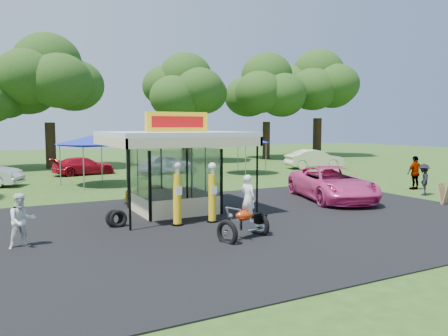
{
  "coord_description": "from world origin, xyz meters",
  "views": [
    {
      "loc": [
        -8.48,
        -12.09,
        3.61
      ],
      "look_at": [
        -0.11,
        4.0,
        1.87
      ],
      "focal_mm": 35.0,
      "sensor_mm": 36.0,
      "label": 1
    }
  ],
  "objects_px": {
    "a_frame_sign": "(445,194)",
    "spectator_east_b": "(415,173)",
    "spectator_west": "(22,221)",
    "gas_station_kiosk": "(173,170)",
    "bg_car_b": "(84,166)",
    "spectator_east_a": "(424,179)",
    "bg_car_e": "(314,159)",
    "motorcycle": "(247,213)",
    "tent_east": "(242,139)",
    "gas_pump_right": "(212,194)",
    "pink_sedan": "(332,184)",
    "bg_car_c": "(167,164)",
    "kiosk_car": "(156,194)",
    "gas_pump_left": "(177,195)",
    "tent_west": "(93,140)"
  },
  "relations": [
    {
      "from": "a_frame_sign",
      "to": "gas_station_kiosk",
      "type": "bearing_deg",
      "value": 150.52
    },
    {
      "from": "kiosk_car",
      "to": "spectator_east_b",
      "type": "relative_size",
      "value": 1.46
    },
    {
      "from": "a_frame_sign",
      "to": "spectator_east_a",
      "type": "bearing_deg",
      "value": 46.75
    },
    {
      "from": "gas_station_kiosk",
      "to": "spectator_east_a",
      "type": "relative_size",
      "value": 3.26
    },
    {
      "from": "spectator_east_b",
      "to": "bg_car_e",
      "type": "height_order",
      "value": "spectator_east_b"
    },
    {
      "from": "tent_west",
      "to": "spectator_east_b",
      "type": "bearing_deg",
      "value": -32.68
    },
    {
      "from": "a_frame_sign",
      "to": "spectator_east_b",
      "type": "height_order",
      "value": "spectator_east_b"
    },
    {
      "from": "pink_sedan",
      "to": "bg_car_c",
      "type": "bearing_deg",
      "value": 117.52
    },
    {
      "from": "kiosk_car",
      "to": "tent_east",
      "type": "relative_size",
      "value": 0.68
    },
    {
      "from": "tent_east",
      "to": "a_frame_sign",
      "type": "bearing_deg",
      "value": -83.85
    },
    {
      "from": "gas_pump_right",
      "to": "pink_sedan",
      "type": "relative_size",
      "value": 0.38
    },
    {
      "from": "a_frame_sign",
      "to": "spectator_west",
      "type": "relative_size",
      "value": 0.59
    },
    {
      "from": "motorcycle",
      "to": "pink_sedan",
      "type": "relative_size",
      "value": 0.36
    },
    {
      "from": "pink_sedan",
      "to": "tent_west",
      "type": "height_order",
      "value": "tent_west"
    },
    {
      "from": "bg_car_b",
      "to": "spectator_east_b",
      "type": "bearing_deg",
      "value": -146.86
    },
    {
      "from": "gas_pump_right",
      "to": "bg_car_e",
      "type": "xyz_separation_m",
      "value": [
        17.01,
        14.99,
        -0.28
      ]
    },
    {
      "from": "motorcycle",
      "to": "tent_west",
      "type": "distance_m",
      "value": 15.47
    },
    {
      "from": "bg_car_e",
      "to": "tent_east",
      "type": "xyz_separation_m",
      "value": [
        -7.58,
        -0.71,
        1.8
      ]
    },
    {
      "from": "gas_pump_right",
      "to": "tent_west",
      "type": "relative_size",
      "value": 0.52
    },
    {
      "from": "kiosk_car",
      "to": "spectator_east_b",
      "type": "height_order",
      "value": "spectator_east_b"
    },
    {
      "from": "gas_pump_left",
      "to": "a_frame_sign",
      "type": "height_order",
      "value": "gas_pump_left"
    },
    {
      "from": "spectator_east_b",
      "to": "tent_west",
      "type": "bearing_deg",
      "value": -28.12
    },
    {
      "from": "gas_pump_left",
      "to": "pink_sedan",
      "type": "relative_size",
      "value": 0.4
    },
    {
      "from": "pink_sedan",
      "to": "bg_car_e",
      "type": "height_order",
      "value": "pink_sedan"
    },
    {
      "from": "gas_pump_left",
      "to": "gas_pump_right",
      "type": "bearing_deg",
      "value": -4.53
    },
    {
      "from": "bg_car_b",
      "to": "tent_east",
      "type": "distance_m",
      "value": 11.97
    },
    {
      "from": "gas_pump_right",
      "to": "tent_west",
      "type": "bearing_deg",
      "value": 98.48
    },
    {
      "from": "bg_car_e",
      "to": "tent_east",
      "type": "relative_size",
      "value": 1.19
    },
    {
      "from": "spectator_east_a",
      "to": "spectator_east_b",
      "type": "distance_m",
      "value": 2.07
    },
    {
      "from": "a_frame_sign",
      "to": "spectator_east_b",
      "type": "bearing_deg",
      "value": 44.12
    },
    {
      "from": "gas_station_kiosk",
      "to": "bg_car_b",
      "type": "xyz_separation_m",
      "value": [
        -0.83,
        16.44,
        -1.12
      ]
    },
    {
      "from": "spectator_west",
      "to": "spectator_east_a",
      "type": "xyz_separation_m",
      "value": [
        19.2,
        1.3,
        0.0
      ]
    },
    {
      "from": "pink_sedan",
      "to": "spectator_east_a",
      "type": "xyz_separation_m",
      "value": [
        5.38,
        -0.95,
        0.01
      ]
    },
    {
      "from": "spectator_east_a",
      "to": "bg_car_b",
      "type": "relative_size",
      "value": 0.37
    },
    {
      "from": "motorcycle",
      "to": "bg_car_c",
      "type": "xyz_separation_m",
      "value": [
        4.49,
        19.58,
        -0.08
      ]
    },
    {
      "from": "gas_pump_right",
      "to": "bg_car_e",
      "type": "height_order",
      "value": "gas_pump_right"
    },
    {
      "from": "spectator_west",
      "to": "bg_car_b",
      "type": "distance_m",
      "value": 20.19
    },
    {
      "from": "bg_car_e",
      "to": "spectator_west",
      "type": "bearing_deg",
      "value": 135.49
    },
    {
      "from": "a_frame_sign",
      "to": "tent_west",
      "type": "bearing_deg",
      "value": 122.78
    },
    {
      "from": "gas_station_kiosk",
      "to": "spectator_east_b",
      "type": "xyz_separation_m",
      "value": [
        14.59,
        -0.21,
        -0.82
      ]
    },
    {
      "from": "gas_pump_right",
      "to": "bg_car_c",
      "type": "xyz_separation_m",
      "value": [
        4.45,
        16.99,
        -0.33
      ]
    },
    {
      "from": "gas_pump_right",
      "to": "bg_car_b",
      "type": "bearing_deg",
      "value": 94.11
    },
    {
      "from": "kiosk_car",
      "to": "bg_car_e",
      "type": "bearing_deg",
      "value": -59.94
    },
    {
      "from": "kiosk_car",
      "to": "spectator_east_a",
      "type": "xyz_separation_m",
      "value": [
        13.26,
        -4.0,
        0.35
      ]
    },
    {
      "from": "kiosk_car",
      "to": "spectator_west",
      "type": "bearing_deg",
      "value": 131.72
    },
    {
      "from": "spectator_east_a",
      "to": "spectator_east_b",
      "type": "relative_size",
      "value": 0.86
    },
    {
      "from": "motorcycle",
      "to": "a_frame_sign",
      "type": "relative_size",
      "value": 2.2
    },
    {
      "from": "gas_station_kiosk",
      "to": "bg_car_b",
      "type": "height_order",
      "value": "gas_station_kiosk"
    },
    {
      "from": "bg_car_e",
      "to": "bg_car_b",
      "type": "bearing_deg",
      "value": 89.64
    },
    {
      "from": "bg_car_e",
      "to": "motorcycle",
      "type": "bearing_deg",
      "value": 148.03
    }
  ]
}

